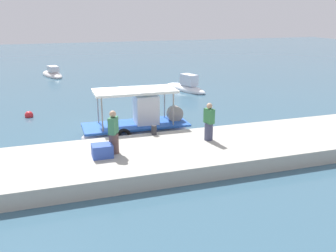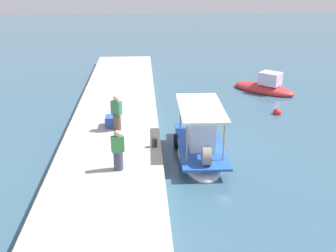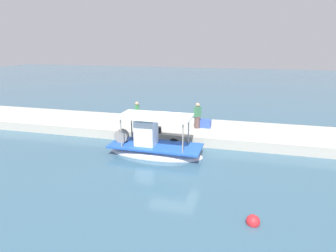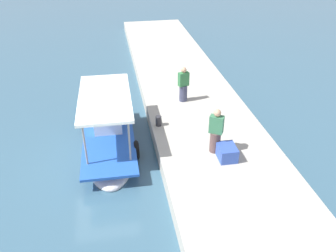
{
  "view_description": "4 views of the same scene",
  "coord_description": "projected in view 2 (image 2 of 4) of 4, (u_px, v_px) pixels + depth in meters",
  "views": [
    {
      "loc": [
        -3.0,
        -17.98,
        5.93
      ],
      "look_at": [
        1.97,
        -3.08,
        1.17
      ],
      "focal_mm": 40.57,
      "sensor_mm": 36.0,
      "label": 1
    },
    {
      "loc": [
        17.56,
        -2.85,
        7.86
      ],
      "look_at": [
        0.76,
        -1.74,
        1.26
      ],
      "focal_mm": 42.99,
      "sensor_mm": 36.0,
      "label": 2
    },
    {
      "loc": [
        -3.15,
        13.75,
        6.05
      ],
      "look_at": [
        0.98,
        -2.39,
        1.12
      ],
      "focal_mm": 29.79,
      "sensor_mm": 36.0,
      "label": 3
    },
    {
      "loc": [
        -10.5,
        -0.63,
        7.95
      ],
      "look_at": [
        0.56,
        -2.6,
        1.14
      ],
      "focal_mm": 37.17,
      "sensor_mm": 36.0,
      "label": 4
    }
  ],
  "objects": [
    {
      "name": "ground_plane",
      "position": [
        203.0,
        144.0,
        19.35
      ],
      "size": [
        120.0,
        120.0,
        0.0
      ],
      "primitive_type": "plane",
      "color": "#385D73"
    },
    {
      "name": "dock_quay",
      "position": [
        113.0,
        140.0,
        18.98
      ],
      "size": [
        36.0,
        4.45,
        0.61
      ],
      "primitive_type": "cube",
      "color": "#B3B0A3",
      "rests_on": "ground_plane"
    },
    {
      "name": "main_fishing_boat",
      "position": [
        200.0,
        147.0,
        17.97
      ],
      "size": [
        5.43,
        2.12,
        2.65
      ],
      "color": "silver",
      "rests_on": "ground_plane"
    },
    {
      "name": "fisherman_near_bollard",
      "position": [
        118.0,
        152.0,
        15.32
      ],
      "size": [
        0.45,
        0.51,
        1.63
      ],
      "color": "#3E425D",
      "rests_on": "dock_quay"
    },
    {
      "name": "fisherman_by_crate",
      "position": [
        117.0,
        115.0,
        19.15
      ],
      "size": [
        0.52,
        0.55,
        1.71
      ],
      "color": "brown",
      "rests_on": "dock_quay"
    },
    {
      "name": "mooring_bollard",
      "position": [
        155.0,
        142.0,
        17.48
      ],
      "size": [
        0.24,
        0.24,
        0.42
      ],
      "primitive_type": "cylinder",
      "color": "#2D2D33",
      "rests_on": "dock_quay"
    },
    {
      "name": "cargo_crate",
      "position": [
        112.0,
        121.0,
        19.79
      ],
      "size": [
        0.78,
        0.63,
        0.5
      ],
      "primitive_type": "cube",
      "rotation": [
        0.0,
        0.0,
        3.13
      ],
      "color": "#3353B3",
      "rests_on": "dock_quay"
    },
    {
      "name": "marker_buoy",
      "position": [
        277.0,
        112.0,
        23.29
      ],
      "size": [
        0.49,
        0.49,
        0.49
      ],
      "color": "red",
      "rests_on": "ground_plane"
    },
    {
      "name": "moored_boat_mid",
      "position": [
        265.0,
        88.0,
        27.51
      ],
      "size": [
        4.24,
        4.4,
        1.65
      ],
      "color": "red",
      "rests_on": "ground_plane"
    }
  ]
}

